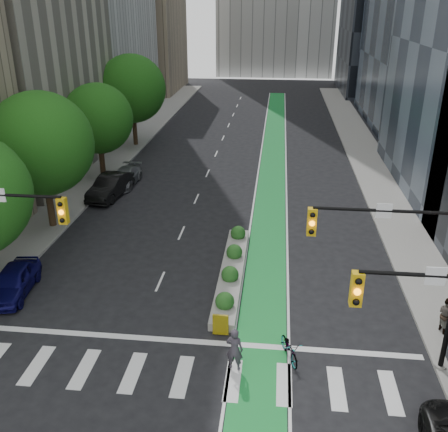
% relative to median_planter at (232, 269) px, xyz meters
% --- Properties ---
extents(ground, '(160.00, 160.00, 0.00)m').
position_rel_median_planter_xyz_m(ground, '(-1.20, -7.04, -0.37)').
color(ground, black).
rests_on(ground, ground).
extents(sidewalk_left, '(3.60, 90.00, 0.15)m').
position_rel_median_planter_xyz_m(sidewalk_left, '(-13.00, 17.96, -0.30)').
color(sidewalk_left, gray).
rests_on(sidewalk_left, ground).
extents(sidewalk_right, '(3.60, 90.00, 0.15)m').
position_rel_median_planter_xyz_m(sidewalk_right, '(10.60, 17.96, -0.30)').
color(sidewalk_right, gray).
rests_on(sidewalk_right, ground).
extents(bike_lane_paint, '(2.20, 70.00, 0.01)m').
position_rel_median_planter_xyz_m(bike_lane_paint, '(1.80, 22.96, -0.37)').
color(bike_lane_paint, '#198936').
rests_on(bike_lane_paint, ground).
extents(building_tan_far, '(14.00, 16.00, 26.00)m').
position_rel_median_planter_xyz_m(building_tan_far, '(-21.20, 58.96, 12.63)').
color(building_tan_far, tan).
rests_on(building_tan_far, ground).
extents(tree_mid, '(6.40, 6.40, 8.78)m').
position_rel_median_planter_xyz_m(tree_mid, '(-12.20, 4.96, 5.20)').
color(tree_mid, black).
rests_on(tree_mid, ground).
extents(tree_midfar, '(5.60, 5.60, 7.76)m').
position_rel_median_planter_xyz_m(tree_midfar, '(-12.20, 14.96, 4.57)').
color(tree_midfar, black).
rests_on(tree_midfar, ground).
extents(tree_far, '(6.60, 6.60, 9.00)m').
position_rel_median_planter_xyz_m(tree_far, '(-12.20, 24.96, 5.32)').
color(tree_far, black).
rests_on(tree_far, ground).
extents(signal_right, '(5.82, 0.51, 7.20)m').
position_rel_median_planter_xyz_m(signal_right, '(7.47, -6.57, 4.43)').
color(signal_right, black).
rests_on(signal_right, ground).
extents(median_planter, '(1.20, 10.26, 1.10)m').
position_rel_median_planter_xyz_m(median_planter, '(0.00, 0.00, 0.00)').
color(median_planter, gray).
rests_on(median_planter, ground).
extents(bicycle, '(1.22, 1.98, 0.98)m').
position_rel_median_planter_xyz_m(bicycle, '(3.00, -6.46, 0.12)').
color(bicycle, gray).
rests_on(bicycle, ground).
extents(cyclist, '(0.75, 0.56, 1.90)m').
position_rel_median_planter_xyz_m(cyclist, '(0.80, -7.35, 0.58)').
color(cyclist, '#3A343E').
rests_on(cyclist, ground).
extents(parked_car_left_near, '(2.20, 4.41, 1.44)m').
position_rel_median_planter_xyz_m(parked_car_left_near, '(-10.70, -2.98, 0.35)').
color(parked_car_left_near, '#0F0D51').
rests_on(parked_car_left_near, ground).
extents(parked_car_left_mid, '(2.43, 5.24, 1.66)m').
position_rel_median_planter_xyz_m(parked_car_left_mid, '(-10.17, 10.71, 0.46)').
color(parked_car_left_mid, black).
rests_on(parked_car_left_mid, ground).
extents(parked_car_left_far, '(1.95, 4.57, 1.31)m').
position_rel_median_planter_xyz_m(parked_car_left_far, '(-9.85, 13.38, 0.29)').
color(parked_car_left_far, slate).
rests_on(parked_car_left_far, ground).
extents(pedestrian_near, '(0.82, 0.94, 1.66)m').
position_rel_median_planter_xyz_m(pedestrian_near, '(9.83, -4.01, 0.61)').
color(pedestrian_near, gray).
rests_on(pedestrian_near, sidewalk_right).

